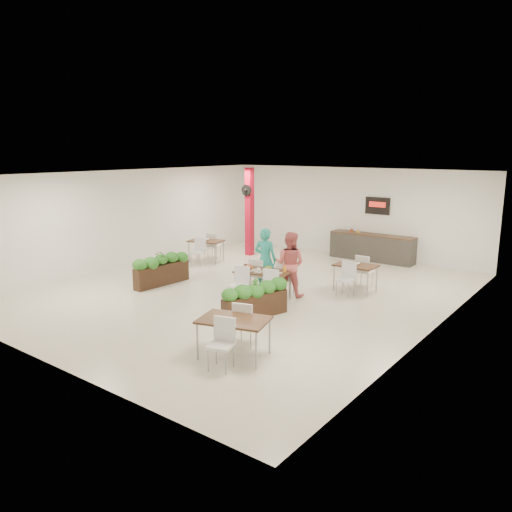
% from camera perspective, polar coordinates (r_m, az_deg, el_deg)
% --- Properties ---
extents(ground, '(12.00, 12.00, 0.00)m').
position_cam_1_polar(ground, '(13.82, -0.56, -4.04)').
color(ground, beige).
rests_on(ground, ground).
extents(room_shell, '(10.10, 12.10, 3.22)m').
position_cam_1_polar(room_shell, '(13.39, -0.57, 4.23)').
color(room_shell, white).
rests_on(room_shell, ground).
extents(red_column, '(0.40, 0.41, 3.20)m').
position_cam_1_polar(red_column, '(18.23, -0.76, 5.19)').
color(red_column, '#B00B25').
rests_on(red_column, ground).
extents(service_counter, '(3.00, 0.64, 2.20)m').
position_cam_1_polar(service_counter, '(17.97, 13.10, 1.05)').
color(service_counter, '#2D2B28').
rests_on(service_counter, ground).
extents(main_table, '(1.54, 1.84, 0.92)m').
position_cam_1_polar(main_table, '(12.99, 0.76, -2.18)').
color(main_table, black).
rests_on(main_table, ground).
extents(diner_man, '(0.71, 0.55, 1.75)m').
position_cam_1_polar(diner_man, '(13.68, 1.07, -0.42)').
color(diner_man, teal).
rests_on(diner_man, ground).
extents(diner_woman, '(0.96, 0.82, 1.73)m').
position_cam_1_polar(diner_woman, '(13.24, 3.87, -0.92)').
color(diner_woman, '#D75F61').
rests_on(diner_woman, ground).
extents(planter_left, '(0.47, 1.92, 1.00)m').
position_cam_1_polar(planter_left, '(14.60, -10.74, -1.31)').
color(planter_left, black).
rests_on(planter_left, ground).
extents(planter_right, '(0.80, 1.75, 0.94)m').
position_cam_1_polar(planter_right, '(11.55, -0.11, -4.79)').
color(planter_right, black).
rests_on(planter_right, ground).
extents(side_table_a, '(1.29, 1.67, 0.92)m').
position_cam_1_polar(side_table_a, '(17.39, -5.72, 1.40)').
color(side_table_a, black).
rests_on(side_table_a, ground).
extents(side_table_b, '(1.12, 1.63, 0.92)m').
position_cam_1_polar(side_table_b, '(13.93, 11.32, -1.49)').
color(side_table_b, black).
rests_on(side_table_b, ground).
extents(side_table_c, '(1.47, 1.67, 0.92)m').
position_cam_1_polar(side_table_c, '(9.41, -2.54, -7.87)').
color(side_table_c, black).
rests_on(side_table_c, ground).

